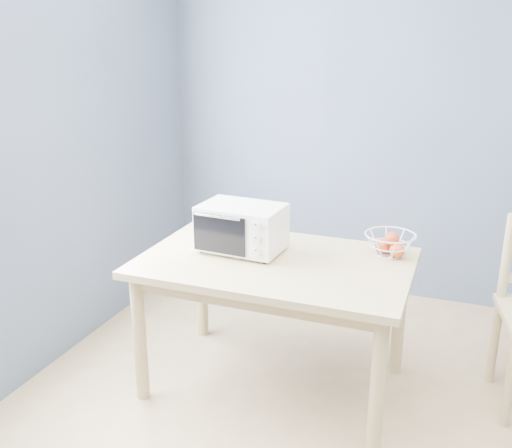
% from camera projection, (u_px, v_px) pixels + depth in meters
% --- Properties ---
extents(room, '(4.01, 4.51, 2.61)m').
position_uv_depth(room, '(396.00, 214.00, 1.89)').
color(room, tan).
rests_on(room, ground).
extents(dining_table, '(1.40, 0.90, 0.75)m').
position_uv_depth(dining_table, '(275.00, 277.00, 3.02)').
color(dining_table, tan).
rests_on(dining_table, ground).
extents(toaster_oven, '(0.46, 0.34, 0.26)m').
position_uv_depth(toaster_oven, '(239.00, 227.00, 3.07)').
color(toaster_oven, white).
rests_on(toaster_oven, dining_table).
extents(fruit_basket, '(0.34, 0.34, 0.14)m').
position_uv_depth(fruit_basket, '(390.00, 244.00, 3.01)').
color(fruit_basket, silver).
rests_on(fruit_basket, dining_table).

